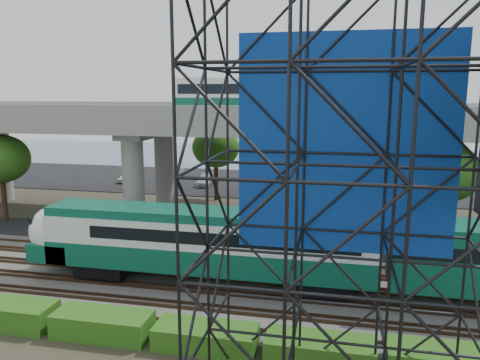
# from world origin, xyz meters

# --- Properties ---
(ground) EXTENTS (140.00, 140.00, 0.00)m
(ground) POSITION_xyz_m (0.00, 0.00, 0.00)
(ground) COLOR #474233
(ground) RESTS_ON ground
(ballast_bed) EXTENTS (90.00, 12.00, 0.20)m
(ballast_bed) POSITION_xyz_m (0.00, 2.00, 0.10)
(ballast_bed) COLOR slate
(ballast_bed) RESTS_ON ground
(service_road) EXTENTS (90.00, 5.00, 0.08)m
(service_road) POSITION_xyz_m (0.00, 10.50, 0.04)
(service_road) COLOR black
(service_road) RESTS_ON ground
(parking_lot) EXTENTS (90.00, 18.00, 0.08)m
(parking_lot) POSITION_xyz_m (0.00, 34.00, 0.04)
(parking_lot) COLOR black
(parking_lot) RESTS_ON ground
(harbor_water) EXTENTS (140.00, 40.00, 0.03)m
(harbor_water) POSITION_xyz_m (0.00, 56.00, 0.01)
(harbor_water) COLOR #43586E
(harbor_water) RESTS_ON ground
(rail_tracks) EXTENTS (90.00, 9.52, 0.16)m
(rail_tracks) POSITION_xyz_m (0.00, 2.00, 0.28)
(rail_tracks) COLOR #472D1E
(rail_tracks) RESTS_ON ballast_bed
(commuter_train) EXTENTS (29.30, 3.06, 4.30)m
(commuter_train) POSITION_xyz_m (1.43, 2.00, 2.88)
(commuter_train) COLOR black
(commuter_train) RESTS_ON rail_tracks
(overpass) EXTENTS (80.00, 12.00, 12.40)m
(overpass) POSITION_xyz_m (-0.09, 16.00, 8.21)
(overpass) COLOR #9E9B93
(overpass) RESTS_ON ground
(scaffold_tower) EXTENTS (9.36, 6.36, 15.00)m
(scaffold_tower) POSITION_xyz_m (6.72, -7.98, 7.47)
(scaffold_tower) COLOR black
(scaffold_tower) RESTS_ON ground
(hedge_strip) EXTENTS (34.60, 1.80, 1.20)m
(hedge_strip) POSITION_xyz_m (1.01, -4.30, 0.56)
(hedge_strip) COLOR #295613
(hedge_strip) RESTS_ON ground
(trees) EXTENTS (40.94, 16.94, 7.69)m
(trees) POSITION_xyz_m (-4.67, 16.17, 5.57)
(trees) COLOR #382314
(trees) RESTS_ON ground
(suv) EXTENTS (4.92, 2.76, 1.30)m
(suv) POSITION_xyz_m (-13.21, 10.80, 0.73)
(suv) COLOR black
(suv) RESTS_ON service_road
(parked_cars) EXTENTS (40.32, 9.54, 1.28)m
(parked_cars) POSITION_xyz_m (1.38, 33.71, 0.69)
(parked_cars) COLOR white
(parked_cars) RESTS_ON parking_lot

